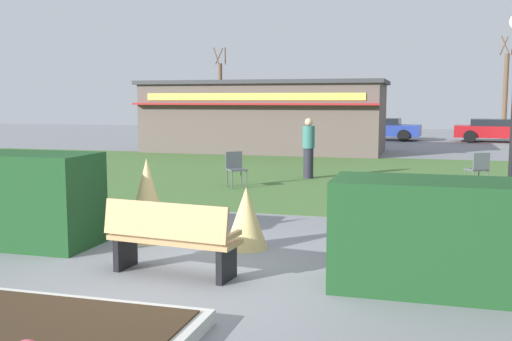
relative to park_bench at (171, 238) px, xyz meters
name	(u,v)px	position (x,y,z in m)	size (l,w,h in m)	color
ground_plane	(197,271)	(0.24, 0.25, -0.48)	(80.00, 80.00, 0.00)	slate
lawn_patch	(324,176)	(0.24, 10.26, -0.48)	(36.00, 12.00, 0.01)	#446B33
park_bench	(171,238)	(0.00, 0.00, 0.00)	(1.75, 0.72, 0.95)	tan
hedge_left	(33,199)	(-2.65, 0.90, 0.22)	(1.88, 1.10, 1.40)	#19421E
hedge_right	(435,235)	(3.16, 0.33, 0.16)	(2.35, 1.10, 1.28)	#19421E
ornamental_grass_behind_left	(246,218)	(0.50, 1.59, -0.02)	(0.64, 0.64, 0.92)	tan
ornamental_grass_behind_right	(147,200)	(-1.11, 1.62, 0.17)	(0.69, 0.69, 1.30)	tan
food_kiosk	(265,116)	(-3.59, 17.92, 1.02)	(10.18, 4.60, 2.98)	#594C47
cafe_chair_west	(479,167)	(4.32, 9.01, 0.05)	(0.59, 0.59, 0.89)	#4C5156
cafe_chair_east	(235,166)	(-1.58, 7.53, 0.05)	(0.62, 0.62, 0.89)	#4C5156
person_strolling	(309,148)	(-0.11, 9.65, 0.38)	(0.34, 0.34, 1.69)	#23232D
parked_car_west_slot	(288,127)	(-4.52, 26.56, 0.16)	(4.28, 2.21, 1.20)	#2D6638
parked_car_center_slot	(380,128)	(0.64, 26.56, 0.16)	(4.30, 2.25, 1.20)	navy
parked_car_east_slot	(496,130)	(6.57, 26.56, 0.16)	(4.32, 2.30, 1.20)	maroon
tree_left_bg	(505,92)	(7.65, 32.71, 2.17)	(0.91, 0.96, 6.03)	brown
tree_right_bg	(220,95)	(-10.64, 32.38, 2.02)	(0.91, 0.96, 5.73)	brown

